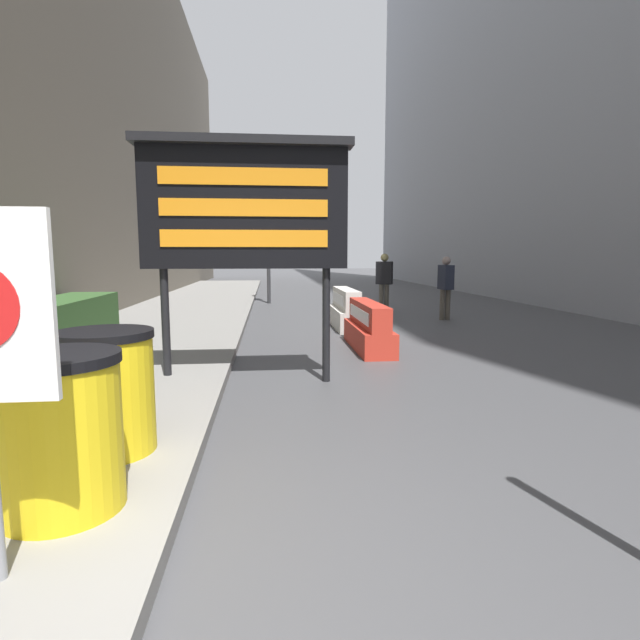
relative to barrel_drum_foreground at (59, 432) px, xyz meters
name	(u,v)px	position (x,y,z in m)	size (l,w,h in m)	color
ground_plane	(155,600)	(0.67, -0.69, -0.60)	(120.00, 120.00, 0.00)	#474749
building_left_facade	(66,11)	(-3.07, 9.11, 6.26)	(0.40, 50.40, 13.72)	#706656
barrel_drum_foreground	(59,432)	(0.00, 0.00, 0.00)	(0.72, 0.72, 0.93)	yellow
barrel_drum_middle	(106,391)	(-0.01, 0.88, 0.00)	(0.72, 0.72, 0.93)	yellow
message_board	(245,206)	(0.94, 3.33, 1.61)	(2.62, 0.36, 3.01)	black
jersey_barrier_red_striped	(368,328)	(2.92, 5.52, -0.24)	(0.54, 2.15, 0.81)	red
jersey_barrier_white	(346,311)	(2.92, 8.11, -0.21)	(0.56, 2.11, 0.87)	silver
traffic_cone_near	(352,318)	(2.91, 7.16, -0.27)	(0.38, 0.38, 0.67)	black
traffic_light_near_curb	(268,226)	(1.19, 13.97, 2.00)	(0.28, 0.44, 3.58)	#2D2D30
pedestrian_worker	(446,283)	(5.62, 9.21, 0.34)	(0.31, 0.45, 1.59)	#514C42
pedestrian_passerby	(384,278)	(4.46, 10.97, 0.39)	(0.51, 0.43, 1.67)	#514C42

